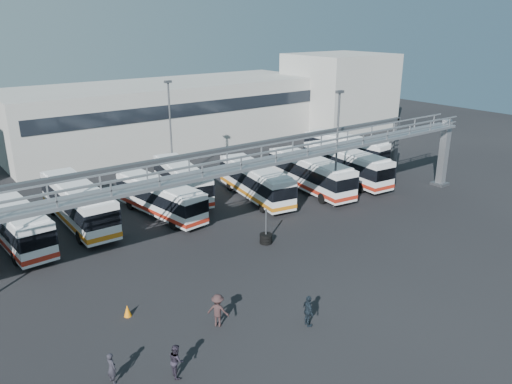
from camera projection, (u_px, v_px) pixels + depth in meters
ground at (279, 276)px, 32.25m from camera, size 140.00×140.00×0.00m
gantry at (227, 174)px, 34.91m from camera, size 51.40×5.15×7.10m
warehouse at (169, 113)px, 66.53m from camera, size 42.00×14.00×8.00m
building_right at (339, 91)px, 76.22m from camera, size 14.00×12.00×11.00m
light_pole_mid at (337, 144)px, 42.49m from camera, size 0.70×0.35×10.21m
light_pole_back at (170, 127)px, 49.32m from camera, size 0.70×0.35×10.21m
bus_2 at (14, 222)px, 36.23m from camera, size 3.18×10.86×3.26m
bus_3 at (78, 202)px, 39.74m from camera, size 2.72×11.48×3.48m
bus_4 at (160, 197)px, 41.72m from camera, size 3.70×10.24×3.04m
bus_5 at (182, 179)px, 46.23m from camera, size 4.10×10.51×3.11m
bus_6 at (256, 181)px, 45.69m from camera, size 4.07×10.79×3.20m
bus_7 at (310, 173)px, 47.84m from camera, size 3.85×11.26×3.35m
bus_8 at (346, 164)px, 50.64m from camera, size 3.54×11.23×3.36m
bus_9 at (346, 149)px, 56.92m from camera, size 3.41×10.96×3.28m
pedestrian_a at (111, 368)px, 22.54m from camera, size 0.49×0.64×1.56m
pedestrian_b at (176, 360)px, 22.98m from camera, size 0.78×0.92×1.65m
pedestrian_c at (218, 310)px, 26.72m from camera, size 1.31×1.38×1.88m
pedestrian_d at (308, 311)px, 26.73m from camera, size 0.71×1.13×1.80m
cone_right at (127, 311)px, 27.78m from camera, size 0.51×0.51×0.69m
tire_stack at (266, 238)px, 36.88m from camera, size 0.93×0.93×2.67m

